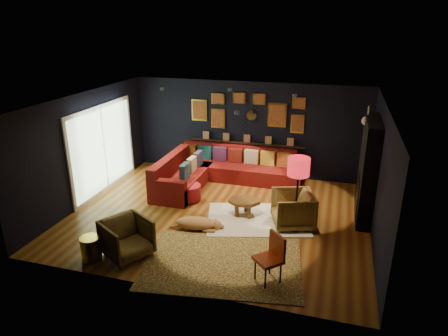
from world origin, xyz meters
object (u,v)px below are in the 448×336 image
(sectional, at_px, (217,171))
(dog, at_px, (196,221))
(coffee_table, at_px, (244,203))
(orange_chair, at_px, (272,254))
(gold_stool, at_px, (91,248))
(pouf, at_px, (189,192))
(armchair_left, at_px, (127,237))
(armchair_right, at_px, (293,208))
(floor_lamp, at_px, (298,170))

(sectional, height_order, dog, sectional)
(coffee_table, relative_size, orange_chair, 0.95)
(sectional, xyz_separation_m, coffee_table, (1.17, -1.69, 0.00))
(sectional, relative_size, orange_chair, 3.97)
(coffee_table, xyz_separation_m, gold_stool, (-2.28, -2.47, -0.10))
(pouf, bearing_deg, armchair_left, -95.03)
(sectional, xyz_separation_m, gold_stool, (-1.11, -4.16, -0.10))
(armchair_right, bearing_deg, floor_lamp, 3.68)
(armchair_left, distance_m, armchair_right, 3.44)
(armchair_right, bearing_deg, dog, -88.13)
(armchair_left, bearing_deg, gold_stool, 148.19)
(coffee_table, bearing_deg, dog, -133.28)
(dog, bearing_deg, floor_lamp, 7.18)
(armchair_left, distance_m, floor_lamp, 3.53)
(pouf, relative_size, armchair_left, 0.69)
(sectional, xyz_separation_m, pouf, (-0.30, -1.26, -0.11))
(armchair_right, distance_m, gold_stool, 4.09)
(armchair_left, distance_m, gold_stool, 0.68)
(coffee_table, relative_size, gold_stool, 1.81)
(sectional, xyz_separation_m, orange_chair, (2.17, -3.86, 0.18))
(armchair_right, height_order, floor_lamp, floor_lamp)
(coffee_table, height_order, dog, coffee_table)
(sectional, xyz_separation_m, armchair_right, (2.26, -1.84, 0.10))
(armchair_left, relative_size, orange_chair, 0.94)
(dog, bearing_deg, gold_stool, -140.45)
(sectional, height_order, coffee_table, sectional)
(pouf, xyz_separation_m, armchair_right, (2.56, -0.58, 0.21))
(armchair_left, bearing_deg, orange_chair, -59.14)
(dog, bearing_deg, orange_chair, -43.27)
(orange_chair, relative_size, floor_lamp, 0.53)
(orange_chair, bearing_deg, sectional, 164.08)
(gold_stool, bearing_deg, sectional, 75.07)
(dog, bearing_deg, sectional, 89.53)
(sectional, relative_size, armchair_left, 4.24)
(armchair_right, xyz_separation_m, gold_stool, (-3.37, -2.32, -0.19))
(pouf, distance_m, gold_stool, 3.01)
(sectional, bearing_deg, armchair_right, -39.14)
(dog, bearing_deg, coffee_table, 38.66)
(sectional, distance_m, orange_chair, 4.43)
(armchair_left, bearing_deg, floor_lamp, -26.60)
(gold_stool, distance_m, floor_lamp, 4.21)
(armchair_left, relative_size, dog, 0.70)
(coffee_table, bearing_deg, sectional, 124.72)
(gold_stool, bearing_deg, orange_chair, 5.27)
(gold_stool, distance_m, orange_chair, 3.30)
(pouf, height_order, orange_chair, orange_chair)
(pouf, bearing_deg, dog, -63.83)
(orange_chair, bearing_deg, pouf, 178.31)
(pouf, height_order, floor_lamp, floor_lamp)
(gold_stool, xyz_separation_m, orange_chair, (3.27, 0.30, 0.28))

